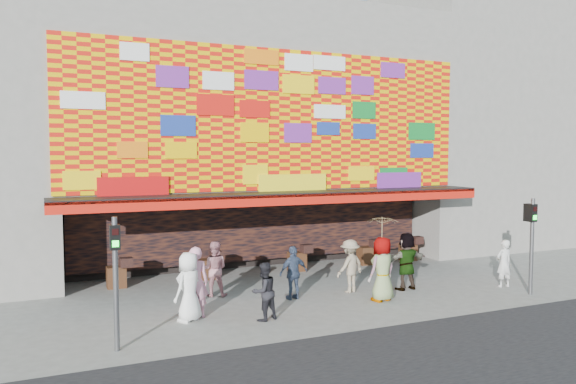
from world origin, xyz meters
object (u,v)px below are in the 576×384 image
ped_d (350,266)px  ped_h (504,263)px  signal_left (116,268)px  ped_b (195,282)px  signal_right (532,235)px  ped_f (406,261)px  ped_g (382,269)px  parasol (383,230)px  ped_c (264,291)px  ped_i (214,269)px  ped_a (189,287)px  ped_e (294,273)px

ped_d → ped_h: bearing=145.6°
signal_left → ped_b: 3.03m
signal_right → ped_h: 1.54m
signal_left → ped_f: 9.52m
ped_h → ped_g: bearing=1.3°
signal_left → parasol: size_ratio=1.68×
ped_c → parasol: (3.92, 0.39, 1.35)m
ped_f → ped_i: (-5.91, 1.68, -0.08)m
ped_h → signal_left: bearing=7.8°
ped_b → ped_h: (10.14, -0.72, -0.18)m
ped_c → ped_i: size_ratio=0.91×
ped_b → ped_f: ped_b is taller
ped_a → ped_i: (1.33, 2.24, -0.07)m
ped_g → ped_i: (-4.41, 2.56, -0.11)m
signal_left → ped_i: (3.33, 3.77, -1.01)m
ped_b → ped_e: 3.23m
signal_right → ped_b: size_ratio=1.57×
ped_g → parasol: size_ratio=1.07×
ped_d → ped_e: size_ratio=1.03×
ped_g → parasol: parasol is taller
ped_b → ped_e: size_ratio=1.18×
ped_c → ped_a: bearing=-39.7°
signal_right → ped_a: size_ratio=1.65×
signal_left → ped_a: (2.00, 1.53, -0.95)m
ped_d → ped_i: (-4.07, 1.24, 0.01)m
signal_left → ped_h: (12.39, 1.09, -1.08)m
ped_c → ped_f: 5.56m
ped_b → parasol: parasol is taller
ped_h → ped_i: ped_i is taller
ped_f → parasol: bearing=27.7°
signal_right → ped_i: bearing=157.4°
signal_right → ped_e: bearing=160.7°
signal_left → ped_a: size_ratio=1.65×
ped_f → ped_d: bearing=-16.1°
signal_left → ped_c: (3.82, 0.82, -1.09)m
ped_b → ped_g: bearing=-172.0°
ped_f → ped_i: bearing=-18.6°
ped_c → ped_g: 3.94m
ped_d → ped_e: bearing=-16.2°
signal_right → ped_c: (-8.58, 0.82, -1.09)m
ped_b → ped_e: ped_b is taller
ped_f → parasol: (-1.49, -0.88, 1.19)m
ped_a → ped_g: bearing=140.3°
ped_f → ped_i: 6.14m
ped_d → ped_h: ped_d is taller
signal_right → ped_c: bearing=174.5°
ped_d → ped_i: ped_i is taller
signal_left → ped_d: bearing=18.8°
ped_e → ped_i: ped_i is taller
signal_left → ped_g: (7.74, 1.21, -0.90)m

